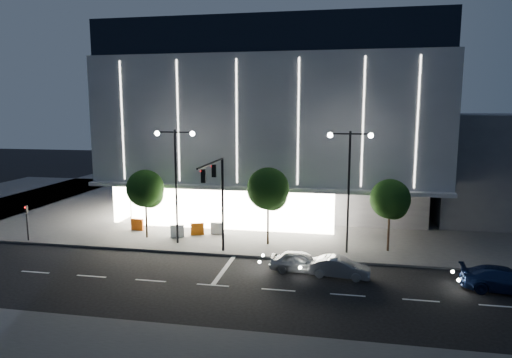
{
  "coord_description": "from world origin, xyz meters",
  "views": [
    {
      "loc": [
        9.42,
        -26.79,
        10.55
      ],
      "look_at": [
        2.78,
        8.52,
        5.0
      ],
      "focal_mm": 32.0,
      "sensor_mm": 36.0,
      "label": 1
    }
  ],
  "objects": [
    {
      "name": "barrier_c",
      "position": [
        -2.19,
        8.5,
        0.65
      ],
      "size": [
        1.12,
        0.62,
        1.0
      ],
      "primitive_type": "cube",
      "rotation": [
        0.0,
        0.0,
        0.36
      ],
      "color": "#D05A0B",
      "rests_on": "sidewalk_museum"
    },
    {
      "name": "barrier_a",
      "position": [
        -7.76,
        8.96,
        0.65
      ],
      "size": [
        1.12,
        0.34,
        1.0
      ],
      "primitive_type": "cube",
      "rotation": [
        0.0,
        0.0,
        -0.08
      ],
      "color": "#E3510C",
      "rests_on": "sidewalk_museum"
    },
    {
      "name": "annex_building",
      "position": [
        26.0,
        24.0,
        5.0
      ],
      "size": [
        16.0,
        20.0,
        10.0
      ],
      "primitive_type": "cube",
      "color": "#4C4C51",
      "rests_on": "ground"
    },
    {
      "name": "car_second",
      "position": [
        9.5,
        1.31,
        0.63
      ],
      "size": [
        3.95,
        1.74,
        1.26
      ],
      "primitive_type": "imported",
      "rotation": [
        0.0,
        0.0,
        1.46
      ],
      "color": "#A5A8AC",
      "rests_on": "ground"
    },
    {
      "name": "ground",
      "position": [
        0.0,
        0.0,
        0.0
      ],
      "size": [
        160.0,
        160.0,
        0.0
      ],
      "primitive_type": "plane",
      "color": "black",
      "rests_on": "ground"
    },
    {
      "name": "ped_signal_far",
      "position": [
        -15.0,
        4.5,
        1.89
      ],
      "size": [
        0.22,
        0.24,
        3.0
      ],
      "color": "black",
      "rests_on": "ground"
    },
    {
      "name": "traffic_mast",
      "position": [
        1.0,
        3.34,
        5.03
      ],
      "size": [
        0.33,
        5.89,
        7.07
      ],
      "color": "black",
      "rests_on": "ground"
    },
    {
      "name": "barrier_d",
      "position": [
        -0.6,
        9.0,
        0.65
      ],
      "size": [
        1.12,
        0.35,
        1.0
      ],
      "primitive_type": "cube",
      "rotation": [
        0.0,
        0.0,
        0.09
      ],
      "color": "white",
      "rests_on": "sidewalk_museum"
    },
    {
      "name": "car_lead",
      "position": [
        6.98,
        1.8,
        0.68
      ],
      "size": [
        4.06,
        1.82,
        1.35
      ],
      "primitive_type": "imported",
      "rotation": [
        0.0,
        0.0,
        1.51
      ],
      "color": "gray",
      "rests_on": "ground"
    },
    {
      "name": "museum",
      "position": [
        2.98,
        22.31,
        9.27
      ],
      "size": [
        30.0,
        25.8,
        18.0
      ],
      "color": "#4C4C51",
      "rests_on": "ground"
    },
    {
      "name": "street_lamp_west",
      "position": [
        -3.0,
        6.0,
        5.96
      ],
      "size": [
        3.16,
        0.36,
        9.0
      ],
      "color": "black",
      "rests_on": "ground"
    },
    {
      "name": "street_lamp_east",
      "position": [
        10.0,
        6.0,
        5.96
      ],
      "size": [
        3.16,
        0.36,
        9.0
      ],
      "color": "black",
      "rests_on": "ground"
    },
    {
      "name": "tree_right",
      "position": [
        13.03,
        7.02,
        3.88
      ],
      "size": [
        2.91,
        2.91,
        5.51
      ],
      "color": "black",
      "rests_on": "ground"
    },
    {
      "name": "barrier_b",
      "position": [
        -3.6,
        7.54,
        0.65
      ],
      "size": [
        1.12,
        0.6,
        1.0
      ],
      "primitive_type": "cube",
      "rotation": [
        0.0,
        0.0,
        0.34
      ],
      "color": "white",
      "rests_on": "sidewalk_museum"
    },
    {
      "name": "tree_left",
      "position": [
        -5.97,
        7.02,
        4.03
      ],
      "size": [
        3.02,
        3.02,
        5.72
      ],
      "color": "black",
      "rests_on": "ground"
    },
    {
      "name": "sidewalk_museum",
      "position": [
        5.0,
        24.0,
        0.07
      ],
      "size": [
        70.0,
        40.0,
        0.15
      ],
      "primitive_type": "cube",
      "color": "#474747",
      "rests_on": "ground"
    },
    {
      "name": "car_third",
      "position": [
        18.97,
        0.74,
        0.7
      ],
      "size": [
        5.02,
        2.42,
        1.41
      ],
      "primitive_type": "imported",
      "rotation": [
        0.0,
        0.0,
        1.48
      ],
      "color": "navy",
      "rests_on": "ground"
    },
    {
      "name": "tree_mid",
      "position": [
        4.03,
        7.02,
        4.33
      ],
      "size": [
        3.25,
        3.25,
        6.15
      ],
      "color": "black",
      "rests_on": "ground"
    }
  ]
}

